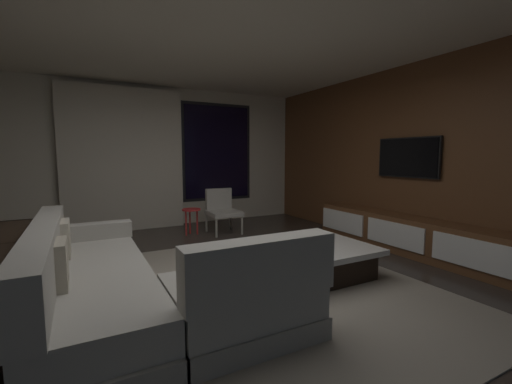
# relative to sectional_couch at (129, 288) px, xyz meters

# --- Properties ---
(floor) EXTENTS (9.20, 9.20, 0.00)m
(floor) POSITION_rel_sectional_couch_xyz_m (0.97, 0.18, -0.29)
(floor) COLOR #332B26
(back_wall_with_window) EXTENTS (6.60, 0.30, 2.70)m
(back_wall_with_window) POSITION_rel_sectional_couch_xyz_m (0.91, 3.79, 1.05)
(back_wall_with_window) COLOR beige
(back_wall_with_window) RESTS_ON floor
(media_wall) EXTENTS (0.12, 7.80, 2.70)m
(media_wall) POSITION_rel_sectional_couch_xyz_m (4.03, 0.18, 1.06)
(media_wall) COLOR brown
(media_wall) RESTS_ON floor
(ceiling) EXTENTS (8.20, 8.20, 0.00)m
(ceiling) POSITION_rel_sectional_couch_xyz_m (0.97, 0.18, 2.41)
(ceiling) COLOR beige
(area_rug) EXTENTS (3.20, 3.80, 0.01)m
(area_rug) POSITION_rel_sectional_couch_xyz_m (1.32, 0.08, -0.28)
(area_rug) COLOR gray
(area_rug) RESTS_ON floor
(sectional_couch) EXTENTS (1.98, 2.50, 0.82)m
(sectional_couch) POSITION_rel_sectional_couch_xyz_m (0.00, 0.00, 0.00)
(sectional_couch) COLOR gray
(sectional_couch) RESTS_ON floor
(coffee_table) EXTENTS (1.16, 1.16, 0.36)m
(coffee_table) POSITION_rel_sectional_couch_xyz_m (2.04, 0.17, -0.10)
(coffee_table) COLOR black
(coffee_table) RESTS_ON floor
(book_stack_on_coffee_table) EXTENTS (0.27, 0.22, 0.08)m
(book_stack_on_coffee_table) POSITION_rel_sectional_couch_xyz_m (1.84, 0.37, 0.11)
(book_stack_on_coffee_table) COLOR slate
(book_stack_on_coffee_table) RESTS_ON coffee_table
(accent_chair_near_window) EXTENTS (0.54, 0.56, 0.78)m
(accent_chair_near_window) POSITION_rel_sectional_couch_xyz_m (1.93, 2.69, 0.14)
(accent_chair_near_window) COLOR #B2ADA0
(accent_chair_near_window) RESTS_ON floor
(side_stool) EXTENTS (0.32, 0.32, 0.46)m
(side_stool) POSITION_rel_sectional_couch_xyz_m (1.37, 2.74, 0.08)
(side_stool) COLOR red
(side_stool) RESTS_ON floor
(media_console) EXTENTS (0.46, 3.10, 0.52)m
(media_console) POSITION_rel_sectional_couch_xyz_m (3.74, 0.23, -0.04)
(media_console) COLOR brown
(media_console) RESTS_ON floor
(mounted_tv) EXTENTS (0.05, 1.00, 0.58)m
(mounted_tv) POSITION_rel_sectional_couch_xyz_m (3.92, 0.43, 1.06)
(mounted_tv) COLOR black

